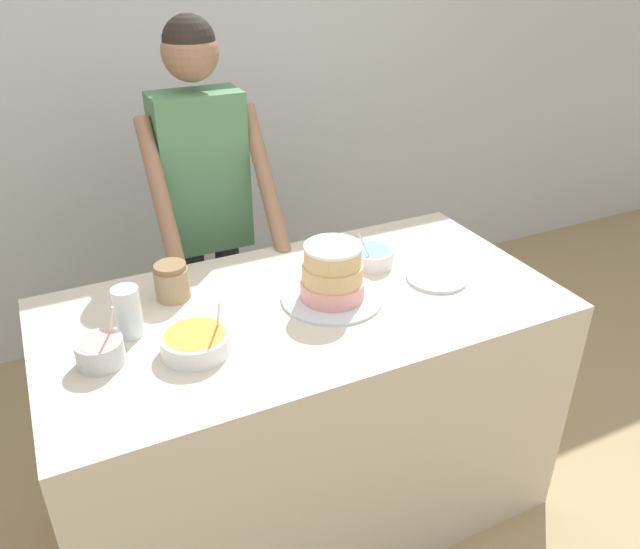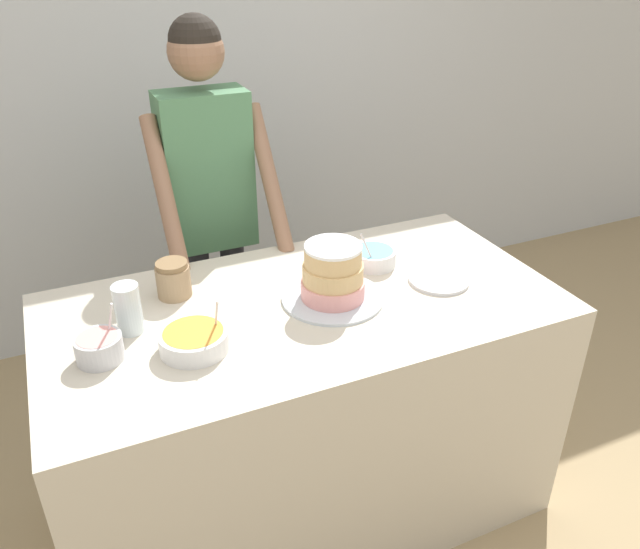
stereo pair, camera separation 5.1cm
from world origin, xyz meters
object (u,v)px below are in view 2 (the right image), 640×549
object	(u,v)px
frosting_bowl_blue	(373,257)
drinking_glass	(128,309)
person_baker	(209,188)
frosting_bowl_orange	(194,339)
frosting_bowl_pink	(99,347)
cake	(333,276)
stoneware_jar	(173,279)
ceramic_plate	(439,280)

from	to	relation	value
frosting_bowl_blue	drinking_glass	world-z (taller)	drinking_glass
drinking_glass	person_baker	bearing A→B (deg)	56.44
frosting_bowl_orange	frosting_bowl_pink	xyz separation A→B (m)	(-0.25, 0.06, 0.01)
cake	frosting_bowl_pink	bearing A→B (deg)	-177.65
person_baker	drinking_glass	bearing A→B (deg)	-123.56
drinking_glass	frosting_bowl_pink	bearing A→B (deg)	-132.87
stoneware_jar	drinking_glass	bearing A→B (deg)	-137.04
cake	drinking_glass	world-z (taller)	cake
frosting_bowl_orange	ceramic_plate	world-z (taller)	frosting_bowl_orange
frosting_bowl_blue	ceramic_plate	bearing A→B (deg)	-53.22
frosting_bowl_pink	drinking_glass	bearing A→B (deg)	47.13
person_baker	stoneware_jar	bearing A→B (deg)	-118.09
frosting_bowl_blue	stoneware_jar	bearing A→B (deg)	173.69
frosting_bowl_pink	ceramic_plate	size ratio (longest dim) A/B	0.82
cake	ceramic_plate	world-z (taller)	cake
cake	frosting_bowl_pink	world-z (taller)	cake
frosting_bowl_orange	frosting_bowl_pink	distance (m)	0.26
frosting_bowl_pink	person_baker	bearing A→B (deg)	54.93
person_baker	frosting_bowl_pink	world-z (taller)	person_baker
person_baker	stoneware_jar	xyz separation A→B (m)	(-0.26, -0.49, -0.10)
ceramic_plate	stoneware_jar	bearing A→B (deg)	161.96
frosting_bowl_pink	stoneware_jar	xyz separation A→B (m)	(0.27, 0.27, 0.02)
frosting_bowl_orange	ceramic_plate	bearing A→B (deg)	3.23
frosting_bowl_orange	drinking_glass	size ratio (longest dim) A/B	1.29
person_baker	cake	size ratio (longest dim) A/B	5.09
person_baker	frosting_bowl_blue	size ratio (longest dim) A/B	10.50
cake	frosting_bowl_pink	xyz separation A→B (m)	(-0.74, -0.03, -0.04)
frosting_bowl_pink	frosting_bowl_blue	bearing A→B (deg)	10.95
ceramic_plate	stoneware_jar	distance (m)	0.90
cake	frosting_bowl_orange	bearing A→B (deg)	-169.32
drinking_glass	stoneware_jar	world-z (taller)	drinking_glass
stoneware_jar	person_baker	bearing A→B (deg)	61.91
stoneware_jar	frosting_bowl_pink	bearing A→B (deg)	-135.38
frosting_bowl_pink	stoneware_jar	size ratio (longest dim) A/B	1.39
ceramic_plate	frosting_bowl_blue	bearing A→B (deg)	126.78
cake	frosting_bowl_blue	xyz separation A→B (m)	(0.24, 0.16, -0.05)
cake	stoneware_jar	distance (m)	0.52
cake	frosting_bowl_blue	distance (m)	0.29
frosting_bowl_orange	cake	bearing A→B (deg)	10.68
cake	stoneware_jar	xyz separation A→B (m)	(-0.47, 0.24, -0.02)
frosting_bowl_orange	stoneware_jar	size ratio (longest dim) A/B	1.64
cake	frosting_bowl_orange	xyz separation A→B (m)	(-0.48, -0.09, -0.05)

